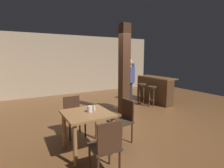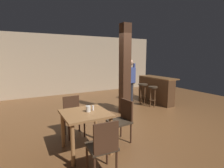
{
  "view_description": "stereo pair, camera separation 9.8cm",
  "coord_description": "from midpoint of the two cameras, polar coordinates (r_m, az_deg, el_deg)",
  "views": [
    {
      "loc": [
        -2.88,
        -3.82,
        1.81
      ],
      "look_at": [
        -0.61,
        0.19,
        1.08
      ],
      "focal_mm": 28.0,
      "sensor_mm": 36.0,
      "label": 1
    },
    {
      "loc": [
        -2.79,
        -3.87,
        1.81
      ],
      "look_at": [
        -0.61,
        0.19,
        1.08
      ],
      "focal_mm": 28.0,
      "sensor_mm": 36.0,
      "label": 2
    }
  ],
  "objects": [
    {
      "name": "wall_back",
      "position": [
        8.83,
        -9.58,
        6.24
      ],
      "size": [
        8.0,
        0.1,
        2.8
      ],
      "primitive_type": "cube",
      "color": "gray",
      "rests_on": "ground_plane"
    },
    {
      "name": "chair_north",
      "position": [
        4.14,
        -11.94,
        -9.53
      ],
      "size": [
        0.43,
        0.43,
        0.89
      ],
      "color": "#2D2319",
      "rests_on": "ground_plane"
    },
    {
      "name": "pillar",
      "position": [
        5.5,
        4.75,
        4.72
      ],
      "size": [
        0.28,
        0.28,
        2.8
      ],
      "primitive_type": "cube",
      "color": "#382114",
      "rests_on": "ground_plane"
    },
    {
      "name": "salt_shaker",
      "position": [
        3.45,
        -5.4,
        -7.77
      ],
      "size": [
        0.03,
        0.03,
        0.1
      ],
      "primitive_type": "cylinder",
      "color": "silver",
      "rests_on": "dining_table"
    },
    {
      "name": "bar_counter",
      "position": [
        7.11,
        14.41,
        -1.76
      ],
      "size": [
        0.56,
        1.67,
        1.01
      ],
      "color": "brown",
      "rests_on": "ground_plane"
    },
    {
      "name": "chair_east",
      "position": [
        3.78,
        4.11,
        -11.17
      ],
      "size": [
        0.46,
        0.46,
        0.89
      ],
      "color": "#2D2319",
      "rests_on": "ground_plane"
    },
    {
      "name": "standing_person",
      "position": [
        5.76,
        6.28,
        0.91
      ],
      "size": [
        0.47,
        0.25,
        1.72
      ],
      "color": "navy",
      "rests_on": "ground_plane"
    },
    {
      "name": "dining_table",
      "position": [
        3.4,
        -7.8,
        -11.51
      ],
      "size": [
        0.85,
        0.85,
        0.77
      ],
      "color": "brown",
      "rests_on": "ground_plane"
    },
    {
      "name": "bar_stool_mid",
      "position": [
        6.87,
        10.45,
        -1.49
      ],
      "size": [
        0.35,
        0.35,
        0.76
      ],
      "color": "#2D2319",
      "rests_on": "ground_plane"
    },
    {
      "name": "ground_plane",
      "position": [
        5.11,
        7.72,
        -11.81
      ],
      "size": [
        10.8,
        10.8,
        0.0
      ],
      "primitive_type": "plane",
      "color": "brown"
    },
    {
      "name": "bar_stool_near",
      "position": [
        6.46,
        13.61,
        -2.47
      ],
      "size": [
        0.33,
        0.33,
        0.75
      ],
      "color": "#2D2319",
      "rests_on": "ground_plane"
    },
    {
      "name": "napkin_cup",
      "position": [
        3.37,
        -6.97,
        -8.05
      ],
      "size": [
        0.09,
        0.09,
        0.11
      ],
      "primitive_type": "cylinder",
      "color": "beige",
      "rests_on": "dining_table"
    },
    {
      "name": "chair_south",
      "position": [
        2.74,
        -1.84,
        -19.36
      ],
      "size": [
        0.44,
        0.44,
        0.89
      ],
      "color": "#2D2319",
      "rests_on": "ground_plane"
    },
    {
      "name": "bar_stool_far",
      "position": [
        7.4,
        6.59,
        -0.87
      ],
      "size": [
        0.33,
        0.33,
        0.74
      ],
      "color": "#2D2319",
      "rests_on": "ground_plane"
    }
  ]
}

